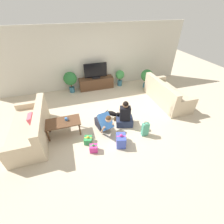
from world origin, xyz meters
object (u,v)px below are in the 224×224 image
object	(u,v)px
person_kneeling	(104,122)
gift_bag_a	(145,129)
dog	(113,114)
potted_plant_corner_right	(147,76)
gift_box_b	(121,140)
sofa_left	(32,129)
tv	(96,72)
sofa_right	(166,95)
gift_box_c	(88,140)
mug	(66,119)
gift_box_a	(94,148)
person_sitting	(125,117)
potted_plant_back_right	(120,76)
coffee_table	(63,123)
tv_console	(96,83)
potted_plant_back_left	(70,79)

from	to	relation	value
person_kneeling	gift_bag_a	bearing A→B (deg)	-38.88
dog	potted_plant_corner_right	bearing A→B (deg)	-3.95
dog	gift_box_b	bearing A→B (deg)	-141.89
sofa_left	tv	distance (m)	3.52
sofa_right	gift_box_c	bearing A→B (deg)	110.72
gift_bag_a	mug	world-z (taller)	mug
gift_box_a	gift_box_b	xyz separation A→B (m)	(0.76, -0.01, 0.07)
tv	gift_bag_a	size ratio (longest dim) A/B	2.16
dog	tv	bearing A→B (deg)	46.29
person_kneeling	mug	distance (m)	1.10
gift_box_c	person_sitting	bearing A→B (deg)	18.46
potted_plant_back_right	gift_box_b	xyz separation A→B (m)	(-1.21, -3.51, -0.30)
gift_box_c	sofa_right	bearing A→B (deg)	20.72
potted_plant_corner_right	gift_box_c	bearing A→B (deg)	-140.21
person_sitting	gift_bag_a	xyz separation A→B (m)	(0.41, -0.62, -0.10)
coffee_table	potted_plant_corner_right	world-z (taller)	potted_plant_corner_right
person_sitting	sofa_right	bearing A→B (deg)	-142.06
sofa_right	person_kneeling	bearing A→B (deg)	108.23
sofa_left	tv	size ratio (longest dim) A/B	2.05
sofa_left	gift_box_b	bearing A→B (deg)	65.57
gift_box_c	gift_bag_a	world-z (taller)	gift_bag_a
mug	person_kneeling	bearing A→B (deg)	-13.74
tv	potted_plant_corner_right	distance (m)	2.29
tv	mug	bearing A→B (deg)	-119.02
gift_bag_a	mug	bearing A→B (deg)	159.60
sofa_right	gift_box_c	xyz separation A→B (m)	(-3.29, -1.25, -0.22)
person_kneeling	gift_box_c	world-z (taller)	person_kneeling
coffee_table	gift_box_c	world-z (taller)	coffee_table
tv	person_sitting	xyz separation A→B (m)	(0.31, -2.78, -0.47)
potted_plant_back_right	gift_bag_a	distance (m)	3.38
mug	tv	bearing A→B (deg)	60.98
person_sitting	tv	bearing A→B (deg)	-67.81
potted_plant_corner_right	person_sitting	bearing A→B (deg)	-130.70
potted_plant_back_right	coffee_table	bearing A→B (deg)	-135.97
sofa_right	potted_plant_back_right	distance (m)	2.27
sofa_right	gift_box_b	distance (m)	2.93
sofa_right	coffee_table	world-z (taller)	sofa_right
gift_box_a	person_sitting	bearing A→B (deg)	33.35
sofa_right	potted_plant_corner_right	world-z (taller)	sofa_right
tv_console	potted_plant_corner_right	xyz separation A→B (m)	(2.20, -0.58, 0.29)
potted_plant_back_left	potted_plant_back_right	bearing A→B (deg)	-0.00
tv_console	gift_box_c	bearing A→B (deg)	-106.46
sofa_right	gift_box_b	xyz separation A→B (m)	(-2.44, -1.61, -0.13)
tv	potted_plant_back_left	size ratio (longest dim) A/B	1.10
gift_box_b	coffee_table	bearing A→B (deg)	147.54
potted_plant_back_right	person_sitting	distance (m)	2.85
tv_console	potted_plant_corner_right	size ratio (longest dim) A/B	1.82
dog	coffee_table	bearing A→B (deg)	142.07
potted_plant_back_right	potted_plant_back_left	bearing A→B (deg)	180.00
coffee_table	dog	world-z (taller)	coffee_table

